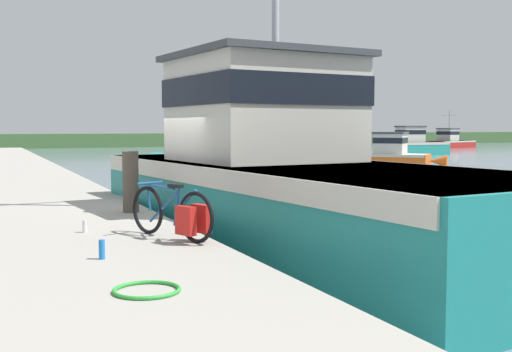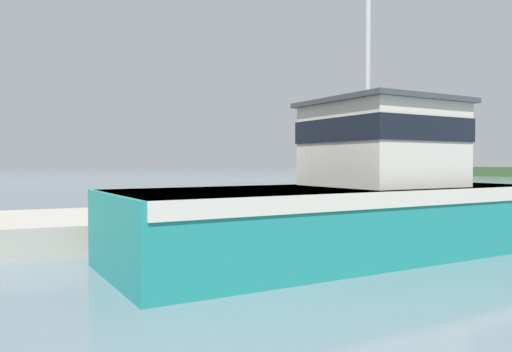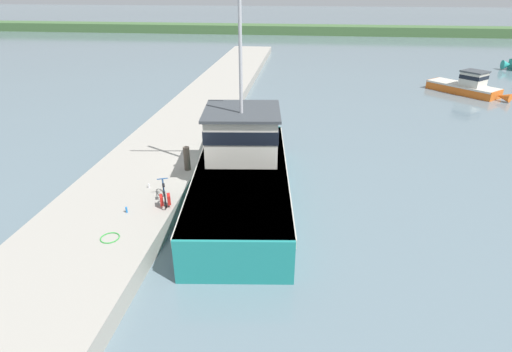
{
  "view_description": "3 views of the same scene",
  "coord_description": "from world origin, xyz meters",
  "px_view_note": "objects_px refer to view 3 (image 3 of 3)",
  "views": [
    {
      "loc": [
        -3.97,
        -12.31,
        2.32
      ],
      "look_at": [
        0.12,
        -2.86,
        1.53
      ],
      "focal_mm": 45.0,
      "sensor_mm": 36.0,
      "label": 1
    },
    {
      "loc": [
        11.44,
        -8.47,
        2.23
      ],
      "look_at": [
        0.22,
        -3.55,
        1.9
      ],
      "focal_mm": 35.0,
      "sensor_mm": 36.0,
      "label": 2
    },
    {
      "loc": [
        3.89,
        -17.09,
        8.72
      ],
      "look_at": [
        2.13,
        -2.69,
        1.66
      ],
      "focal_mm": 28.0,
      "sensor_mm": 36.0,
      "label": 3
    }
  ],
  "objects_px": {
    "water_bottle_by_bike": "(149,186)",
    "fishing_boat_main": "(242,168)",
    "boat_blue_far": "(467,86)",
    "mooring_post": "(187,158)",
    "water_bottle_on_curb": "(127,210)",
    "bicycle_touring": "(164,195)"
  },
  "relations": [
    {
      "from": "boat_blue_far",
      "to": "mooring_post",
      "type": "distance_m",
      "value": 27.52
    },
    {
      "from": "bicycle_touring",
      "to": "water_bottle_on_curb",
      "type": "bearing_deg",
      "value": -165.41
    },
    {
      "from": "boat_blue_far",
      "to": "water_bottle_on_curb",
      "type": "relative_size",
      "value": 25.29
    },
    {
      "from": "boat_blue_far",
      "to": "bicycle_touring",
      "type": "relative_size",
      "value": 3.53
    },
    {
      "from": "fishing_boat_main",
      "to": "water_bottle_by_bike",
      "type": "xyz_separation_m",
      "value": [
        -3.89,
        -1.15,
        -0.53
      ]
    },
    {
      "from": "water_bottle_on_curb",
      "to": "water_bottle_by_bike",
      "type": "bearing_deg",
      "value": 87.04
    },
    {
      "from": "fishing_boat_main",
      "to": "water_bottle_on_curb",
      "type": "distance_m",
      "value": 5.17
    },
    {
      "from": "boat_blue_far",
      "to": "bicycle_touring",
      "type": "height_order",
      "value": "boat_blue_far"
    },
    {
      "from": "bicycle_touring",
      "to": "fishing_boat_main",
      "type": "bearing_deg",
      "value": 17.26
    },
    {
      "from": "fishing_boat_main",
      "to": "mooring_post",
      "type": "height_order",
      "value": "fishing_boat_main"
    },
    {
      "from": "boat_blue_far",
      "to": "bicycle_touring",
      "type": "distance_m",
      "value": 29.89
    },
    {
      "from": "water_bottle_by_bike",
      "to": "fishing_boat_main",
      "type": "bearing_deg",
      "value": 16.46
    },
    {
      "from": "water_bottle_on_curb",
      "to": "bicycle_touring",
      "type": "bearing_deg",
      "value": 37.1
    },
    {
      "from": "mooring_post",
      "to": "fishing_boat_main",
      "type": "bearing_deg",
      "value": -17.56
    },
    {
      "from": "mooring_post",
      "to": "water_bottle_on_curb",
      "type": "bearing_deg",
      "value": -106.98
    },
    {
      "from": "fishing_boat_main",
      "to": "mooring_post",
      "type": "bearing_deg",
      "value": 156.12
    },
    {
      "from": "fishing_boat_main",
      "to": "bicycle_touring",
      "type": "relative_size",
      "value": 7.61
    },
    {
      "from": "water_bottle_by_bike",
      "to": "mooring_post",
      "type": "bearing_deg",
      "value": 60.43
    },
    {
      "from": "bicycle_touring",
      "to": "water_bottle_by_bike",
      "type": "relative_size",
      "value": 9.13
    },
    {
      "from": "bicycle_touring",
      "to": "water_bottle_on_curb",
      "type": "height_order",
      "value": "bicycle_touring"
    },
    {
      "from": "fishing_boat_main",
      "to": "bicycle_touring",
      "type": "xyz_separation_m",
      "value": [
        -2.78,
        -2.31,
        -0.26
      ]
    },
    {
      "from": "mooring_post",
      "to": "water_bottle_by_bike",
      "type": "relative_size",
      "value": 6.12
    }
  ]
}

